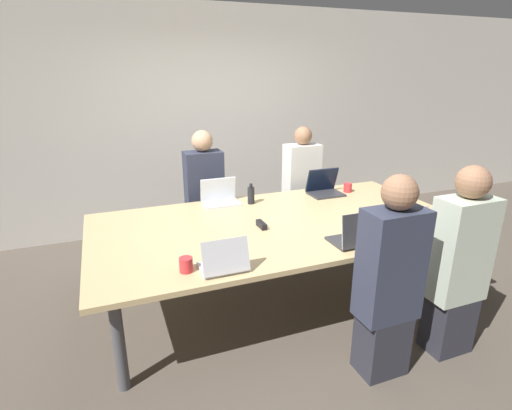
{
  "coord_description": "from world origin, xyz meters",
  "views": [
    {
      "loc": [
        -1.38,
        -2.96,
        2.03
      ],
      "look_at": [
        -0.18,
        0.1,
        0.91
      ],
      "focal_mm": 28.0,
      "sensor_mm": 36.0,
      "label": 1
    }
  ],
  "objects_px": {
    "laptop_near_right": "(408,228)",
    "person_far_right": "(301,188)",
    "cup_near_midright": "(380,232)",
    "cup_near_left": "(186,265)",
    "laptop_near_left": "(224,262)",
    "person_near_right": "(458,266)",
    "laptop_far_right": "(324,187)",
    "cup_far_right": "(348,188)",
    "cup_near_right": "(376,233)",
    "laptop_near_midright": "(357,235)",
    "bottle_far_midleft": "(251,195)",
    "stapler": "(261,225)",
    "person_near_midright": "(389,282)",
    "laptop_far_midleft": "(220,196)",
    "person_far_midleft": "(205,197)"
  },
  "relations": [
    {
      "from": "cup_far_right",
      "to": "person_near_midright",
      "type": "distance_m",
      "value": 1.86
    },
    {
      "from": "cup_far_right",
      "to": "cup_near_left",
      "type": "distance_m",
      "value": 2.32
    },
    {
      "from": "laptop_near_left",
      "to": "laptop_near_midright",
      "type": "bearing_deg",
      "value": -178.06
    },
    {
      "from": "laptop_far_midleft",
      "to": "laptop_near_right",
      "type": "bearing_deg",
      "value": -49.17
    },
    {
      "from": "person_far_right",
      "to": "person_far_midleft",
      "type": "xyz_separation_m",
      "value": [
        -1.17,
        0.02,
        0.01
      ]
    },
    {
      "from": "laptop_near_right",
      "to": "person_near_right",
      "type": "height_order",
      "value": "person_near_right"
    },
    {
      "from": "laptop_near_midright",
      "to": "stapler",
      "type": "relative_size",
      "value": 2.27
    },
    {
      "from": "cup_near_midright",
      "to": "stapler",
      "type": "distance_m",
      "value": 0.97
    },
    {
      "from": "cup_near_right",
      "to": "person_far_right",
      "type": "xyz_separation_m",
      "value": [
        0.21,
        1.68,
        -0.11
      ]
    },
    {
      "from": "laptop_near_right",
      "to": "cup_near_midright",
      "type": "xyz_separation_m",
      "value": [
        -0.23,
        0.04,
        -0.02
      ]
    },
    {
      "from": "cup_near_right",
      "to": "bottle_far_midleft",
      "type": "xyz_separation_m",
      "value": [
        -0.62,
        1.16,
        0.05
      ]
    },
    {
      "from": "person_far_midleft",
      "to": "cup_far_right",
      "type": "bearing_deg",
      "value": -20.77
    },
    {
      "from": "laptop_far_midleft",
      "to": "cup_near_left",
      "type": "bearing_deg",
      "value": -115.39
    },
    {
      "from": "laptop_far_right",
      "to": "cup_near_left",
      "type": "height_order",
      "value": "laptop_far_right"
    },
    {
      "from": "person_near_right",
      "to": "cup_near_right",
      "type": "bearing_deg",
      "value": -57.54
    },
    {
      "from": "cup_far_right",
      "to": "cup_near_midright",
      "type": "xyz_separation_m",
      "value": [
        -0.47,
        -1.17,
        0.0
      ]
    },
    {
      "from": "person_near_right",
      "to": "cup_near_midright",
      "type": "distance_m",
      "value": 0.59
    },
    {
      "from": "laptop_near_right",
      "to": "person_far_right",
      "type": "distance_m",
      "value": 1.75
    },
    {
      "from": "person_far_right",
      "to": "cup_near_right",
      "type": "bearing_deg",
      "value": -97.21
    },
    {
      "from": "laptop_far_midleft",
      "to": "stapler",
      "type": "height_order",
      "value": "laptop_far_midleft"
    },
    {
      "from": "laptop_near_left",
      "to": "person_near_right",
      "type": "bearing_deg",
      "value": 165.22
    },
    {
      "from": "person_far_right",
      "to": "person_near_midright",
      "type": "height_order",
      "value": "person_near_midright"
    },
    {
      "from": "laptop_far_midleft",
      "to": "laptop_near_left",
      "type": "bearing_deg",
      "value": -105.34
    },
    {
      "from": "person_far_midleft",
      "to": "stapler",
      "type": "xyz_separation_m",
      "value": [
        0.2,
        -1.17,
        0.08
      ]
    },
    {
      "from": "person_near_right",
      "to": "person_far_right",
      "type": "relative_size",
      "value": 1.01
    },
    {
      "from": "person_near_right",
      "to": "person_near_midright",
      "type": "height_order",
      "value": "person_near_right"
    },
    {
      "from": "bottle_far_midleft",
      "to": "laptop_near_midright",
      "type": "distance_m",
      "value": 1.28
    },
    {
      "from": "bottle_far_midleft",
      "to": "stapler",
      "type": "distance_m",
      "value": 0.65
    },
    {
      "from": "person_far_right",
      "to": "cup_near_midright",
      "type": "relative_size",
      "value": 13.9
    },
    {
      "from": "person_far_midleft",
      "to": "cup_near_left",
      "type": "distance_m",
      "value": 1.8
    },
    {
      "from": "laptop_near_right",
      "to": "person_far_midleft",
      "type": "bearing_deg",
      "value": -55.3
    },
    {
      "from": "person_near_right",
      "to": "cup_near_right",
      "type": "height_order",
      "value": "person_near_right"
    },
    {
      "from": "cup_near_midright",
      "to": "cup_near_left",
      "type": "xyz_separation_m",
      "value": [
        -1.55,
        0.01,
        -0.0
      ]
    },
    {
      "from": "bottle_far_midleft",
      "to": "cup_near_left",
      "type": "height_order",
      "value": "bottle_far_midleft"
    },
    {
      "from": "cup_near_right",
      "to": "laptop_near_midright",
      "type": "height_order",
      "value": "laptop_near_midright"
    },
    {
      "from": "person_near_midright",
      "to": "stapler",
      "type": "xyz_separation_m",
      "value": [
        -0.48,
        1.06,
        0.08
      ]
    },
    {
      "from": "person_far_right",
      "to": "laptop_far_midleft",
      "type": "distance_m",
      "value": 1.19
    },
    {
      "from": "laptop_far_midleft",
      "to": "laptop_near_left",
      "type": "xyz_separation_m",
      "value": [
        -0.38,
        -1.38,
        -0.0
      ]
    },
    {
      "from": "cup_near_right",
      "to": "person_far_right",
      "type": "distance_m",
      "value": 1.7
    },
    {
      "from": "cup_near_right",
      "to": "cup_near_midright",
      "type": "xyz_separation_m",
      "value": [
        0.03,
        -0.02,
        0.01
      ]
    },
    {
      "from": "cup_far_right",
      "to": "cup_near_midright",
      "type": "relative_size",
      "value": 0.95
    },
    {
      "from": "laptop_near_right",
      "to": "person_near_midright",
      "type": "bearing_deg",
      "value": 40.65
    },
    {
      "from": "person_near_midright",
      "to": "person_far_right",
      "type": "bearing_deg",
      "value": -102.75
    },
    {
      "from": "laptop_far_right",
      "to": "person_far_midleft",
      "type": "relative_size",
      "value": 0.25
    },
    {
      "from": "person_far_midleft",
      "to": "bottle_far_midleft",
      "type": "bearing_deg",
      "value": -57.78
    },
    {
      "from": "laptop_far_right",
      "to": "cup_near_left",
      "type": "bearing_deg",
      "value": -145.68
    },
    {
      "from": "person_far_right",
      "to": "person_far_midleft",
      "type": "relative_size",
      "value": 0.99
    },
    {
      "from": "person_far_midleft",
      "to": "person_near_midright",
      "type": "distance_m",
      "value": 2.33
    },
    {
      "from": "person_far_right",
      "to": "bottle_far_midleft",
      "type": "xyz_separation_m",
      "value": [
        -0.83,
        -0.52,
        0.16
      ]
    },
    {
      "from": "person_far_midleft",
      "to": "cup_near_midright",
      "type": "distance_m",
      "value": 1.99
    }
  ]
}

